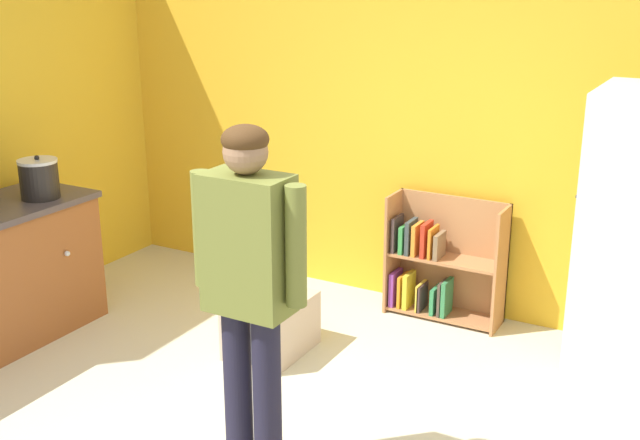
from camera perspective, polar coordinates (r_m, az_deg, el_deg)
back_wall at (r=5.52m, az=8.40°, el=7.20°), size 5.20×0.06×2.70m
bookshelf at (r=5.57m, az=8.50°, el=-3.24°), size 0.80×0.28×0.85m
standing_person at (r=3.48m, az=-5.11°, el=-4.39°), size 0.57×0.22×1.73m
pet_carrier at (r=5.06m, az=-3.55°, el=-7.57°), size 0.42×0.55×0.36m
crock_pot at (r=5.46m, az=-19.52°, el=2.81°), size 0.25×0.25×0.29m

